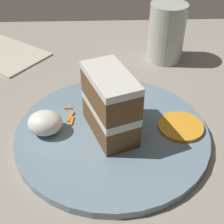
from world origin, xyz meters
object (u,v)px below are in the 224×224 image
at_px(plate, 112,133).
at_px(drinking_glass, 166,37).
at_px(menu_card, 0,53).
at_px(cake_slice, 110,104).
at_px(orange_garnish, 181,126).
at_px(cream_dollop, 45,123).

distance_m(plate, drinking_glass, 0.29).
bearing_deg(menu_card, cake_slice, -103.14).
bearing_deg(orange_garnish, cake_slice, 0.96).
height_order(cake_slice, drinking_glass, drinking_glass).
bearing_deg(drinking_glass, cream_dollop, 47.97).
xyz_separation_m(cake_slice, menu_card, (0.25, -0.30, -0.06)).
distance_m(plate, menu_card, 0.39).
relative_size(plate, menu_card, 1.43).
bearing_deg(cream_dollop, plate, 179.88).
height_order(plate, orange_garnish, orange_garnish).
relative_size(plate, drinking_glass, 2.46).
relative_size(cream_dollop, menu_card, 0.25).
bearing_deg(orange_garnish, cream_dollop, 0.17).
height_order(orange_garnish, menu_card, orange_garnish).
bearing_deg(menu_card, drinking_glass, -59.04).
bearing_deg(plate, drinking_glass, -116.40).
height_order(plate, cake_slice, cake_slice).
xyz_separation_m(cake_slice, drinking_glass, (-0.13, -0.26, -0.01)).
bearing_deg(drinking_glass, plate, 63.60).
distance_m(cake_slice, menu_card, 0.39).
distance_m(plate, orange_garnish, 0.11).
height_order(cake_slice, menu_card, cake_slice).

